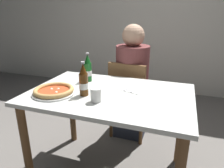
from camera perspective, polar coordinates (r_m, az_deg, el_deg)
back_wall_tiled at (r=3.57m, az=11.99°, el=18.74°), size 7.00×0.10×2.60m
dining_table_main at (r=1.58m, az=-0.60°, el=-6.19°), size 1.20×0.80×0.75m
chair_behind_table at (r=2.18m, az=4.90°, el=-3.27°), size 0.44×0.44×0.85m
diner_seated at (r=2.18m, az=5.48°, el=-0.34°), size 0.34×0.34×1.21m
pizza_margherita_near at (r=1.57m, az=-15.79°, el=-1.86°), size 0.32×0.32×0.04m
beer_bottle_left at (r=1.77m, az=-6.71°, el=4.06°), size 0.07×0.07×0.25m
beer_bottle_center at (r=1.47m, az=-7.88°, el=0.71°), size 0.07×0.07×0.25m
napkin_with_cutlery at (r=1.62m, az=5.88°, el=-1.20°), size 0.22×0.22×0.01m
paper_cup at (r=1.37m, az=-4.46°, el=-3.05°), size 0.07×0.07×0.09m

